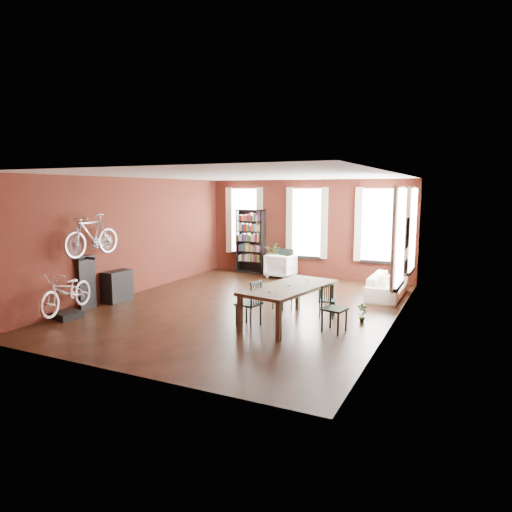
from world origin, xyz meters
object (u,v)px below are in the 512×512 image
Objects in this scene: bicycle_floor at (66,273)px; bike_trainer at (67,315)px; dining_chair_c at (334,309)px; white_armchair at (281,264)px; cream_sofa at (387,282)px; plant_stand at (274,269)px; dining_table at (289,305)px; bookshelf at (250,241)px; console_table at (117,286)px; dining_chair_b at (282,292)px; dining_chair_d at (327,300)px; dining_chair_a at (248,303)px.

bike_trainer is at bearing -148.95° from bicycle_floor.
white_armchair is at bearing 44.49° from dining_chair_c.
cream_sofa is 4.10m from plant_stand.
dining_table is 1.10× the size of bookshelf.
dining_table is 4.76m from console_table.
bookshelf is 2.55× the size of white_armchair.
dining_chair_d is (1.19, -0.21, -0.02)m from dining_chair_b.
dining_table is 5.32m from plant_stand.
dining_chair_a is at bearing 108.80° from white_armchair.
dining_chair_c is 0.43× the size of bookshelf.
white_armchair reaches higher than plant_stand.
bicycle_floor is (0.02, 0.02, 0.96)m from bike_trainer.
bookshelf reaches higher than dining_chair_c.
dining_chair_a is 1.79m from dining_chair_c.
dining_chair_d is at bearing 144.87° from dining_chair_a.
console_table is (-4.16, -1.10, -0.02)m from dining_chair_b.
dining_table is 6.25m from bookshelf.
console_table is (-4.05, 0.49, -0.09)m from dining_chair_a.
dining_chair_c is 0.54× the size of bicycle_floor.
white_armchair is 1.66× the size of bike_trainer.
dining_chair_a is 1.22× the size of console_table.
dining_chair_b is 4.96m from bike_trainer.
dining_table is 2.81× the size of white_armchair.
bicycle_floor is (-4.04, -2.81, 0.62)m from dining_chair_b.
console_table is 5.33m from plant_stand.
dining_table is 1.37× the size of bicycle_floor.
cream_sofa is (0.88, 2.61, 0.01)m from dining_chair_d.
plant_stand is at bearing -153.96° from dining_chair_a.
dining_chair_c is 5.92m from bicycle_floor.
bicycle_floor is at bearing 130.49° from cream_sofa.
dining_chair_b is 1.05× the size of console_table.
dining_table is 3.74m from cream_sofa.
bicycle_floor is at bearing 107.12° from dining_chair_d.
dining_chair_b reaches higher than dining_chair_d.
bicycle_floor is at bearing -108.80° from plant_stand.
dining_chair_b is at bearing -54.92° from bookshelf.
bike_trainer is 1.77m from console_table.
cream_sofa is 1.17× the size of bicycle_floor.
console_table is 1.56× the size of plant_stand.
dining_table reaches higher than plant_stand.
dining_chair_d is 0.92× the size of white_armchair.
dining_chair_c is at bearing 2.28° from dining_table.
bicycle_floor reaches higher than plant_stand.
dining_table is at bearing 156.83° from cream_sofa.
bookshelf is at bearing -11.78° from white_armchair.
dining_chair_b is at bearing -175.97° from dining_chair_a.
dining_table is 0.90m from dining_chair_a.
bookshelf is at bearing 71.05° from cream_sofa.
console_table is at bearing 65.42° from white_armchair.
bookshelf is (-2.88, 4.10, 0.68)m from dining_chair_b.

